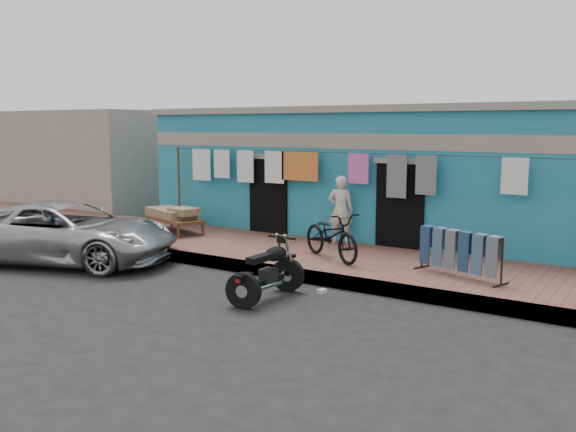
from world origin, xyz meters
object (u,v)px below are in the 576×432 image
object	(u,v)px
motorcycle	(267,270)
charpoy	(175,220)
bicycle	(331,230)
jeans_rack	(460,253)
seated_person	(341,210)
car	(67,232)

from	to	relation	value
motorcycle	charpoy	world-z (taller)	motorcycle
bicycle	jeans_rack	bearing A→B (deg)	-61.94
seated_person	bicycle	size ratio (longest dim) A/B	0.85
bicycle	charpoy	bearing A→B (deg)	111.21
car	motorcycle	bearing A→B (deg)	-109.94
bicycle	motorcycle	size ratio (longest dim) A/B	1.15
car	seated_person	xyz separation A→B (m)	(4.44, 3.97, 0.35)
bicycle	jeans_rack	xyz separation A→B (m)	(2.60, -0.01, -0.17)
bicycle	jeans_rack	world-z (taller)	bicycle
seated_person	motorcycle	world-z (taller)	seated_person
seated_person	charpoy	size ratio (longest dim) A/B	0.76
seated_person	charpoy	world-z (taller)	seated_person
seated_person	car	bearing A→B (deg)	21.58
charpoy	car	bearing A→B (deg)	-94.94
motorcycle	jeans_rack	xyz separation A→B (m)	(2.51, 2.37, 0.16)
bicycle	motorcycle	world-z (taller)	bicycle
car	bicycle	xyz separation A→B (m)	(5.08, 2.40, 0.17)
seated_person	motorcycle	bearing A→B (deg)	80.29
jeans_rack	bicycle	bearing A→B (deg)	179.86
seated_person	motorcycle	xyz separation A→B (m)	(0.73, -3.95, -0.51)
seated_person	jeans_rack	world-z (taller)	seated_person
seated_person	jeans_rack	distance (m)	3.62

